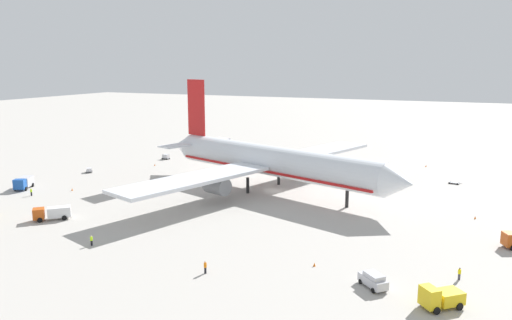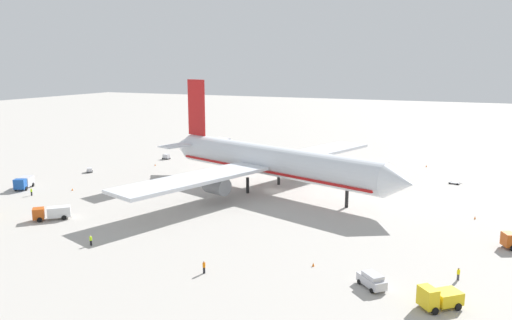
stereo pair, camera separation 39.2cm
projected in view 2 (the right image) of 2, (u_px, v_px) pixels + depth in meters
name	position (u px, v px, depth m)	size (l,w,h in m)	color
ground_plane	(273.00, 191.00, 112.54)	(600.00, 600.00, 0.00)	#ADA8A0
airliner	(269.00, 161.00, 112.15)	(66.35, 75.64, 24.44)	silver
service_truck_1	(439.00, 297.00, 58.27)	(5.33, 5.13, 2.80)	yellow
service_truck_3	(52.00, 212.00, 91.56)	(6.18, 5.97, 2.37)	#BF4C14
service_truck_4	(24.00, 182.00, 114.27)	(4.67, 6.32, 2.70)	#194CA5
service_van	(372.00, 280.00, 63.72)	(4.37, 4.33, 1.97)	silver
baggage_cart_0	(89.00, 170.00, 131.54)	(2.52, 2.58, 1.19)	#595B60
baggage_cart_1	(454.00, 183.00, 118.88)	(3.09, 1.89, 0.40)	gray
baggage_cart_2	(166.00, 156.00, 149.67)	(2.88, 1.73, 1.51)	#595B60
ground_worker_0	(458.00, 274.00, 65.96)	(0.45, 0.45, 1.70)	#3F3F47
ground_worker_1	(204.00, 267.00, 68.07)	(0.41, 0.41, 1.77)	black
ground_worker_2	(31.00, 192.00, 108.25)	(0.56, 0.56, 1.67)	black
ground_worker_3	(91.00, 240.00, 78.60)	(0.53, 0.53, 1.66)	black
traffic_cone_0	(426.00, 166.00, 138.42)	(0.36, 0.36, 0.55)	orange
traffic_cone_1	(155.00, 165.00, 140.11)	(0.36, 0.36, 0.55)	orange
traffic_cone_2	(313.00, 264.00, 70.54)	(0.36, 0.36, 0.55)	orange
traffic_cone_3	(72.00, 189.00, 112.70)	(0.36, 0.36, 0.55)	orange
traffic_cone_4	(475.00, 218.00, 91.96)	(0.36, 0.36, 0.55)	orange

